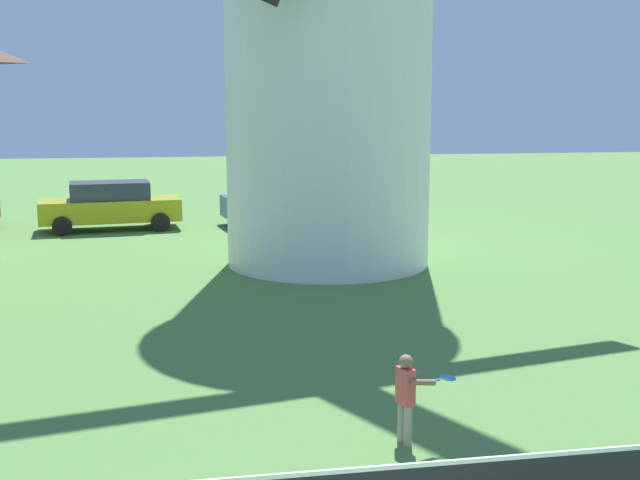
% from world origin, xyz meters
% --- Properties ---
extents(player_far, '(0.74, 0.36, 1.10)m').
position_xyz_m(player_far, '(1.06, 4.67, 0.62)').
color(player_far, '#9E937F').
rests_on(player_far, ground_plane).
extents(parked_car_mustard, '(4.57, 2.29, 1.56)m').
position_xyz_m(parked_car_mustard, '(-3.79, 22.26, 0.81)').
color(parked_car_mustard, '#999919').
rests_on(parked_car_mustard, ground_plane).
extents(parked_car_blue, '(4.16, 2.37, 1.56)m').
position_xyz_m(parked_car_blue, '(1.83, 22.45, 0.81)').
color(parked_car_blue, '#334C99').
rests_on(parked_car_blue, ground_plane).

